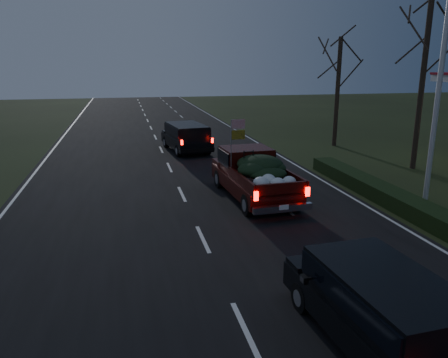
{
  "coord_description": "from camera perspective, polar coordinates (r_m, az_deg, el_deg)",
  "views": [
    {
      "loc": [
        -2.2,
        -12.6,
        5.37
      ],
      "look_at": [
        1.21,
        2.31,
        1.3
      ],
      "focal_mm": 35.0,
      "sensor_mm": 36.0,
      "label": 1
    }
  ],
  "objects": [
    {
      "name": "bare_tree_far",
      "position": [
        29.92,
        14.81,
        14.16
      ],
      "size": [
        3.6,
        3.6,
        7.0
      ],
      "color": "black",
      "rests_on": "ground"
    },
    {
      "name": "rear_suv",
      "position": [
        9.08,
        19.88,
        -14.98
      ],
      "size": [
        2.27,
        4.63,
        1.3
      ],
      "rotation": [
        0.0,
        0.0,
        0.06
      ],
      "color": "black",
      "rests_on": "ground"
    },
    {
      "name": "pickup_truck",
      "position": [
        17.74,
        3.91,
        0.89
      ],
      "size": [
        2.42,
        5.65,
        2.9
      ],
      "rotation": [
        0.0,
        0.0,
        0.06
      ],
      "color": "#3C0B08",
      "rests_on": "ground"
    },
    {
      "name": "bare_tree_mid",
      "position": [
        24.52,
        24.96,
        15.87
      ],
      "size": [
        3.6,
        3.6,
        8.5
      ],
      "color": "black",
      "rests_on": "ground"
    },
    {
      "name": "light_pole",
      "position": [
        18.71,
        26.63,
        13.72
      ],
      "size": [
        0.5,
        0.9,
        9.16
      ],
      "color": "silver",
      "rests_on": "ground"
    },
    {
      "name": "lead_suv",
      "position": [
        27.34,
        -4.93,
        5.78
      ],
      "size": [
        2.67,
        5.11,
        1.4
      ],
      "rotation": [
        0.0,
        0.0,
        0.13
      ],
      "color": "black",
      "rests_on": "ground"
    },
    {
      "name": "ground",
      "position": [
        13.87,
        -2.78,
        -7.9
      ],
      "size": [
        120.0,
        120.0,
        0.0
      ],
      "primitive_type": "plane",
      "color": "black",
      "rests_on": "ground"
    },
    {
      "name": "hedge_row",
      "position": [
        19.21,
        19.04,
        -1.24
      ],
      "size": [
        1.0,
        10.0,
        0.6
      ],
      "primitive_type": "cube",
      "color": "black",
      "rests_on": "ground"
    },
    {
      "name": "road_asphalt",
      "position": [
        13.87,
        -2.78,
        -7.86
      ],
      "size": [
        14.0,
        120.0,
        0.02
      ],
      "primitive_type": "cube",
      "color": "black",
      "rests_on": "ground"
    }
  ]
}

